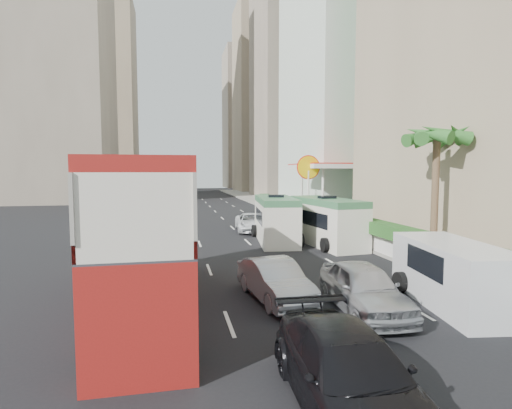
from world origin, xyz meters
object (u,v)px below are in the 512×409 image
object	(u,v)px
double_decker_bus	(151,236)
panel_van_near	(454,274)
panel_van_far	(281,214)
palm_tree	(435,198)
minibus_near	(276,219)
car_silver_lane_b	(363,312)
shell_station	(331,192)
car_silver_lane_a	(275,300)
van_asset	(251,231)
minibus_far	(327,222)

from	to	relation	value
double_decker_bus	panel_van_near	world-z (taller)	double_decker_bus
panel_van_far	palm_tree	bearing A→B (deg)	-82.96
minibus_near	double_decker_bus	bearing A→B (deg)	-115.19
car_silver_lane_b	panel_van_far	size ratio (longest dim) A/B	1.04
shell_station	car_silver_lane_a	bearing A→B (deg)	-116.80
van_asset	minibus_near	world-z (taller)	minibus_near
car_silver_lane_b	palm_tree	distance (m)	9.61
double_decker_bus	minibus_near	xyz separation A→B (m)	(7.50, 11.90, -1.03)
double_decker_bus	minibus_far	size ratio (longest dim) A/B	1.62
minibus_near	minibus_far	size ratio (longest dim) A/B	1.00
van_asset	panel_van_far	bearing A→B (deg)	51.13
minibus_near	palm_tree	world-z (taller)	palm_tree
double_decker_bus	palm_tree	size ratio (longest dim) A/B	1.72
car_silver_lane_a	panel_van_far	size ratio (longest dim) A/B	0.96
car_silver_lane_b	shell_station	bearing A→B (deg)	73.48
car_silver_lane_b	van_asset	world-z (taller)	car_silver_lane_b
double_decker_bus	minibus_near	world-z (taller)	double_decker_bus
minibus_near	car_silver_lane_a	bearing A→B (deg)	-97.70
car_silver_lane_b	panel_van_far	world-z (taller)	panel_van_far
double_decker_bus	palm_tree	xyz separation A→B (m)	(13.80, 4.00, 0.85)
panel_van_near	car_silver_lane_a	bearing A→B (deg)	172.07
minibus_far	palm_tree	distance (m)	7.19
van_asset	minibus_near	size ratio (longest dim) A/B	0.74
minibus_far	panel_van_near	xyz separation A→B (m)	(0.01, -11.91, -0.40)
palm_tree	double_decker_bus	bearing A→B (deg)	-163.84
minibus_near	minibus_far	distance (m)	3.45
minibus_far	car_silver_lane_b	bearing A→B (deg)	-112.16
van_asset	minibus_far	bearing A→B (deg)	-57.15
minibus_near	shell_station	xyz separation A→B (m)	(8.50, 11.10, 1.25)
minibus_near	panel_van_near	size ratio (longest dim) A/B	1.23
van_asset	panel_van_near	xyz separation A→B (m)	(3.62, -18.71, 1.10)
double_decker_bus	car_silver_lane_b	xyz separation A→B (m)	(6.97, -1.86, -2.53)
car_silver_lane_b	minibus_near	bearing A→B (deg)	91.26
car_silver_lane_b	double_decker_bus	bearing A→B (deg)	168.52
minibus_far	panel_van_near	bearing A→B (deg)	-96.02
minibus_far	panel_van_far	size ratio (longest dim) A/B	1.46
van_asset	minibus_near	bearing A→B (deg)	-77.04
car_silver_lane_a	car_silver_lane_b	world-z (taller)	car_silver_lane_b
van_asset	double_decker_bus	bearing A→B (deg)	-107.04
minibus_near	palm_tree	distance (m)	10.28
panel_van_near	double_decker_bus	bearing A→B (deg)	178.58
car_silver_lane_b	minibus_far	bearing A→B (deg)	77.37
car_silver_lane_a	shell_station	world-z (taller)	shell_station
van_asset	shell_station	size ratio (longest dim) A/B	0.63
double_decker_bus	shell_station	size ratio (longest dim) A/B	1.38
double_decker_bus	panel_van_far	size ratio (longest dim) A/B	2.37
double_decker_bus	shell_station	xyz separation A→B (m)	(16.00, 23.00, 0.22)
van_asset	panel_van_near	bearing A→B (deg)	-74.12
car_silver_lane_b	minibus_near	world-z (taller)	minibus_near
minibus_far	panel_van_near	distance (m)	11.91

